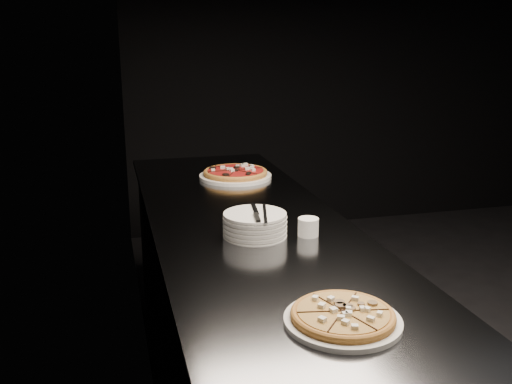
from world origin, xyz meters
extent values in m
cube|color=black|center=(-2.50, 0.00, 1.40)|extent=(0.02, 5.00, 2.80)
cube|color=black|center=(0.00, 2.50, 1.40)|extent=(5.00, 0.02, 2.80)
cube|color=slate|center=(-2.13, 0.00, 0.45)|extent=(0.70, 2.40, 0.90)
cube|color=slate|center=(-2.13, 0.00, 0.91)|extent=(0.74, 2.44, 0.02)
cylinder|color=silver|center=(-2.10, -0.85, 0.93)|extent=(0.29, 0.29, 0.01)
cylinder|color=#B57C36|center=(-2.10, -0.85, 0.94)|extent=(0.30, 0.30, 0.01)
torus|color=#B57C36|center=(-2.10, -0.85, 0.94)|extent=(0.30, 0.30, 0.02)
cylinder|color=#E8B24D|center=(-2.10, -0.85, 0.95)|extent=(0.26, 0.26, 0.01)
cylinder|color=silver|center=(-2.03, 0.67, 0.93)|extent=(0.36, 0.36, 0.02)
cylinder|color=#B57C36|center=(-2.03, 0.67, 0.94)|extent=(0.34, 0.34, 0.01)
torus|color=#B57C36|center=(-2.03, 0.67, 0.95)|extent=(0.34, 0.34, 0.02)
cylinder|color=#A21917|center=(-2.03, 0.67, 0.96)|extent=(0.30, 0.30, 0.01)
cylinder|color=silver|center=(-2.15, -0.18, 0.93)|extent=(0.22, 0.22, 0.02)
cylinder|color=silver|center=(-2.15, -0.18, 0.95)|extent=(0.22, 0.22, 0.02)
cylinder|color=silver|center=(-2.15, -0.18, 0.96)|extent=(0.22, 0.22, 0.02)
cylinder|color=silver|center=(-2.15, -0.18, 0.98)|extent=(0.22, 0.22, 0.02)
cylinder|color=silver|center=(-2.15, -0.18, 1.00)|extent=(0.22, 0.22, 0.02)
cube|color=#B9BBC0|center=(-2.14, -0.13, 1.01)|extent=(0.04, 0.15, 0.00)
cube|color=black|center=(-2.16, -0.24, 1.01)|extent=(0.03, 0.09, 0.01)
cube|color=#B9BBC0|center=(-2.12, -0.19, 1.01)|extent=(0.11, 0.20, 0.00)
cylinder|color=silver|center=(-1.97, -0.23, 0.95)|extent=(0.07, 0.07, 0.06)
cylinder|color=black|center=(-1.97, -0.23, 0.98)|extent=(0.06, 0.06, 0.01)
camera|label=1|loc=(-2.63, -2.02, 1.60)|focal=40.00mm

